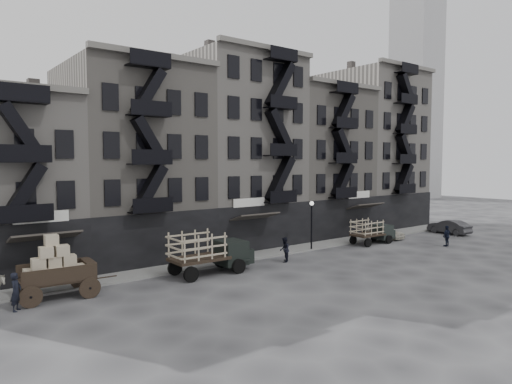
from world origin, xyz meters
TOP-DOWN VIEW (x-y plane):
  - ground at (0.00, 0.00)m, footprint 140.00×140.00m
  - sidewalk at (0.00, 3.75)m, footprint 55.00×2.50m
  - building_midwest at (-10.00, 9.83)m, footprint 10.00×11.35m
  - building_center at (-0.00, 9.82)m, footprint 10.00×11.35m
  - building_mideast at (10.00, 9.83)m, footprint 10.00×11.35m
  - building_east at (20.00, 9.82)m, footprint 10.00×11.35m
  - lamp_post at (3.00, 2.60)m, footprint 0.36×0.36m
  - distant_tower at (60.00, 30.00)m, footprint 8.00×8.00m
  - wagon at (-18.12, 1.64)m, footprint 4.36×2.53m
  - stake_truck_west at (-8.25, 1.07)m, footprint 5.98×2.55m
  - stake_truck_east at (9.79, 1.42)m, footprint 4.75×2.13m
  - car_east at (13.28, 2.56)m, footprint 1.74×4.03m
  - car_far at (20.99, 0.13)m, footprint 2.07×4.66m
  - pedestrian_west at (-20.27, 0.63)m, footprint 0.82×0.88m
  - pedestrian_mid at (-1.77, 0.69)m, footprint 1.18×1.16m
  - policeman at (14.07, -3.53)m, footprint 1.14×0.52m

SIDE VIEW (x-z plane):
  - ground at x=0.00m, z-range 0.00..0.00m
  - sidewalk at x=0.00m, z-range 0.00..0.15m
  - car_east at x=13.28m, z-range 0.00..1.36m
  - car_far at x=20.99m, z-range 0.00..1.49m
  - policeman at x=14.07m, z-range 0.00..1.91m
  - pedestrian_mid at x=-1.77m, z-range 0.00..1.92m
  - pedestrian_west at x=-20.27m, z-range 0.00..2.01m
  - stake_truck_east at x=9.79m, z-range 0.17..2.51m
  - stake_truck_west at x=-8.25m, z-range 0.21..3.19m
  - wagon at x=-18.12m, z-range 0.25..3.83m
  - lamp_post at x=3.00m, z-range 0.64..4.92m
  - building_midwest at x=-10.00m, z-range -0.60..15.60m
  - building_mideast at x=10.00m, z-range -0.60..15.60m
  - building_center at x=0.00m, z-range -0.60..17.60m
  - building_east at x=20.00m, z-range -0.60..18.60m
  - distant_tower at x=60.00m, z-range 0.76..66.76m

